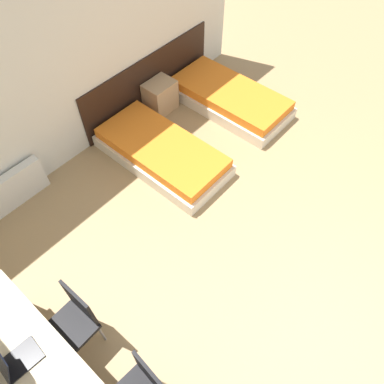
{
  "coord_description": "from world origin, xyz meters",
  "views": [
    {
      "loc": [
        -1.95,
        0.7,
        4.0
      ],
      "look_at": [
        0.0,
        2.41,
        0.55
      ],
      "focal_mm": 35.0,
      "sensor_mm": 36.0,
      "label": 1
    }
  ],
  "objects_px": {
    "bed_near_window": "(162,152)",
    "bed_near_door": "(230,98)",
    "nightstand": "(160,97)",
    "chair_near_laptop": "(74,320)",
    "laptop": "(14,361)"
  },
  "relations": [
    {
      "from": "bed_near_door",
      "to": "laptop",
      "type": "bearing_deg",
      "value": -165.28
    },
    {
      "from": "chair_near_laptop",
      "to": "bed_near_window",
      "type": "bearing_deg",
      "value": 24.58
    },
    {
      "from": "bed_near_window",
      "to": "chair_near_laptop",
      "type": "distance_m",
      "value": 2.57
    },
    {
      "from": "bed_near_door",
      "to": "nightstand",
      "type": "bearing_deg",
      "value": 135.05
    },
    {
      "from": "bed_near_window",
      "to": "nightstand",
      "type": "distance_m",
      "value": 1.1
    },
    {
      "from": "nightstand",
      "to": "chair_near_laptop",
      "type": "relative_size",
      "value": 0.54
    },
    {
      "from": "laptop",
      "to": "chair_near_laptop",
      "type": "bearing_deg",
      "value": 9.16
    },
    {
      "from": "bed_near_window",
      "to": "nightstand",
      "type": "height_order",
      "value": "nightstand"
    },
    {
      "from": "bed_near_door",
      "to": "nightstand",
      "type": "distance_m",
      "value": 1.1
    },
    {
      "from": "bed_near_window",
      "to": "laptop",
      "type": "distance_m",
      "value": 3.11
    },
    {
      "from": "chair_near_laptop",
      "to": "laptop",
      "type": "height_order",
      "value": "laptop"
    },
    {
      "from": "nightstand",
      "to": "laptop",
      "type": "relative_size",
      "value": 1.49
    },
    {
      "from": "bed_near_window",
      "to": "nightstand",
      "type": "xyz_separation_m",
      "value": [
        0.78,
        0.77,
        0.09
      ]
    },
    {
      "from": "chair_near_laptop",
      "to": "bed_near_door",
      "type": "bearing_deg",
      "value": 14.9
    },
    {
      "from": "bed_near_window",
      "to": "bed_near_door",
      "type": "xyz_separation_m",
      "value": [
        1.55,
        0.0,
        0.0
      ]
    }
  ]
}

